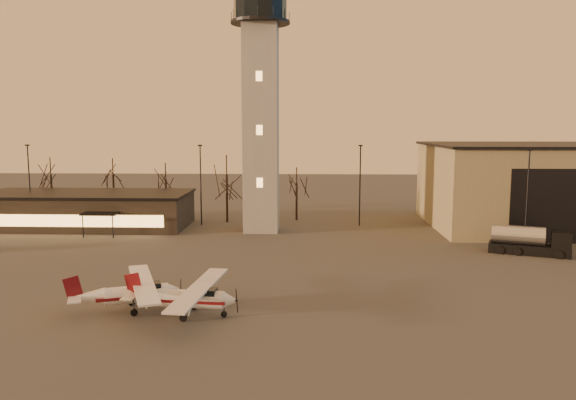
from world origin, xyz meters
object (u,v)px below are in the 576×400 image
(terminal, at_px, (86,210))
(fuel_truck, at_px, (529,243))
(cessna_rear, at_px, (139,297))
(cessna_front, at_px, (194,302))
(control_tower, at_px, (261,92))
(hangar, at_px, (556,186))

(terminal, distance_m, fuel_truck, 50.93)
(cessna_rear, bearing_deg, fuel_truck, 7.73)
(cessna_front, bearing_deg, cessna_rear, 171.79)
(control_tower, relative_size, fuel_truck, 4.24)
(control_tower, relative_size, cessna_rear, 3.31)
(terminal, distance_m, cessna_front, 38.08)
(cessna_rear, distance_m, fuel_truck, 37.74)
(control_tower, xyz_separation_m, hangar, (36.00, 3.98, -11.17))
(hangar, relative_size, cessna_front, 3.00)
(cessna_rear, height_order, fuel_truck, cessna_rear)
(cessna_front, distance_m, fuel_truck, 34.81)
(cessna_front, height_order, cessna_rear, cessna_front)
(control_tower, xyz_separation_m, cessna_rear, (-5.89, -29.33, -15.37))
(cessna_front, height_order, fuel_truck, cessna_front)
(hangar, xyz_separation_m, fuel_truck, (-8.80, -15.14, -4.07))
(cessna_rear, bearing_deg, cessna_front, -34.89)
(control_tower, xyz_separation_m, cessna_front, (-1.87, -30.32, -15.37))
(cessna_front, xyz_separation_m, fuel_truck, (29.06, 19.16, 0.13))
(cessna_rear, bearing_deg, control_tower, 57.60)
(control_tower, bearing_deg, cessna_rear, -101.36)
(cessna_front, bearing_deg, terminal, 127.57)
(control_tower, bearing_deg, cessna_front, -93.53)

